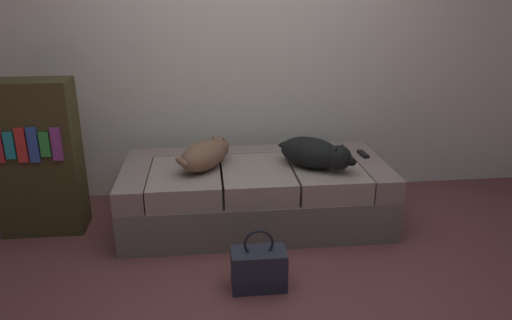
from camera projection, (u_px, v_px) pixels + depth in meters
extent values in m
plane|color=brown|center=(274.00, 300.00, 2.71)|extent=(10.00, 10.00, 0.00)
cube|color=white|center=(246.00, 25.00, 3.80)|extent=(6.40, 0.10, 2.80)
cube|color=slate|center=(255.00, 203.00, 3.60)|extent=(1.92, 0.91, 0.30)
cube|color=gray|center=(136.00, 179.00, 3.43)|extent=(0.20, 0.91, 0.16)
cube|color=gray|center=(368.00, 170.00, 3.61)|extent=(0.20, 0.91, 0.16)
cube|color=gray|center=(251.00, 158.00, 3.85)|extent=(1.52, 0.20, 0.16)
cube|color=gray|center=(185.00, 182.00, 3.38)|extent=(0.49, 0.69, 0.16)
cube|color=gray|center=(257.00, 179.00, 3.43)|extent=(0.49, 0.69, 0.16)
cube|color=gray|center=(326.00, 176.00, 3.48)|extent=(0.49, 0.69, 0.16)
ellipsoid|color=brown|center=(203.00, 156.00, 3.37)|extent=(0.44, 0.49, 0.20)
sphere|color=brown|center=(218.00, 147.00, 3.54)|extent=(0.16, 0.16, 0.16)
ellipsoid|color=#4C3729|center=(223.00, 146.00, 3.60)|extent=(0.10, 0.11, 0.06)
cone|color=#4C3729|center=(213.00, 139.00, 3.53)|extent=(0.04, 0.04, 0.05)
cone|color=#4C3729|center=(223.00, 140.00, 3.50)|extent=(0.04, 0.04, 0.05)
ellipsoid|color=brown|center=(181.00, 162.00, 3.22)|extent=(0.12, 0.17, 0.05)
ellipsoid|color=black|center=(310.00, 152.00, 3.41)|extent=(0.53, 0.51, 0.21)
sphere|color=black|center=(339.00, 158.00, 3.29)|extent=(0.18, 0.18, 0.18)
ellipsoid|color=black|center=(349.00, 161.00, 3.25)|extent=(0.12, 0.12, 0.06)
cone|color=black|center=(342.00, 147.00, 3.30)|extent=(0.04, 0.04, 0.05)
cone|color=black|center=(336.00, 150.00, 3.23)|extent=(0.04, 0.04, 0.05)
ellipsoid|color=black|center=(289.00, 144.00, 3.57)|extent=(0.19, 0.11, 0.05)
cube|color=black|center=(363.00, 154.00, 3.68)|extent=(0.05, 0.15, 0.02)
cube|color=#292C3A|center=(259.00, 269.00, 2.80)|extent=(0.32, 0.18, 0.24)
torus|color=black|center=(259.00, 243.00, 2.74)|extent=(0.18, 0.02, 0.18)
cube|color=#40391D|center=(38.00, 158.00, 3.35)|extent=(0.56, 0.28, 1.10)
cube|color=teal|center=(10.00, 146.00, 3.14)|extent=(0.06, 0.02, 0.18)
cube|color=red|center=(21.00, 145.00, 3.15)|extent=(0.06, 0.02, 0.24)
cube|color=#3354AC|center=(33.00, 145.00, 3.16)|extent=(0.06, 0.02, 0.24)
cube|color=green|center=(45.00, 145.00, 3.17)|extent=(0.06, 0.02, 0.17)
cube|color=#933D90|center=(57.00, 144.00, 3.17)|extent=(0.06, 0.02, 0.22)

